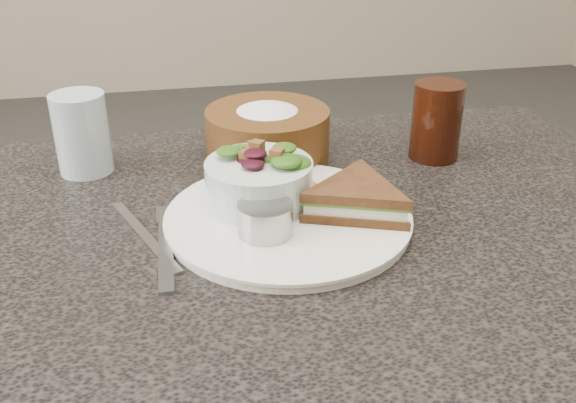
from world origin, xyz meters
The scene contains 10 objects.
dinner_plate centered at (-0.01, 0.01, 0.76)m, with size 0.29×0.29×0.01m, color white.
sandwich centered at (0.07, -0.01, 0.78)m, with size 0.15×0.15×0.04m, color #4A3019, non-canonical shape.
salad_bowl centered at (-0.04, 0.04, 0.80)m, with size 0.13×0.13×0.08m, color silver, non-canonical shape.
dressing_ramekin centered at (-0.04, -0.03, 0.78)m, with size 0.06×0.06×0.04m, color #9C9D9F.
orange_wedge centered at (0.02, 0.07, 0.78)m, with size 0.07×0.07×0.03m, color orange.
fork centered at (-0.15, -0.03, 0.75)m, with size 0.02×0.17×0.00m, color #989DA8.
knife centered at (-0.18, 0.01, 0.75)m, with size 0.01×0.19×0.00m, color #AEAEB0.
bread_basket centered at (0.00, 0.21, 0.80)m, with size 0.18×0.18×0.10m, color #4D3414, non-canonical shape.
cola_glass centered at (0.25, 0.16, 0.81)m, with size 0.07×0.07×0.12m, color black, non-canonical shape.
water_glass centered at (-0.25, 0.21, 0.81)m, with size 0.07×0.07×0.11m, color #ADC0CA.
Camera 1 is at (-0.14, -0.65, 1.13)m, focal length 40.00 mm.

